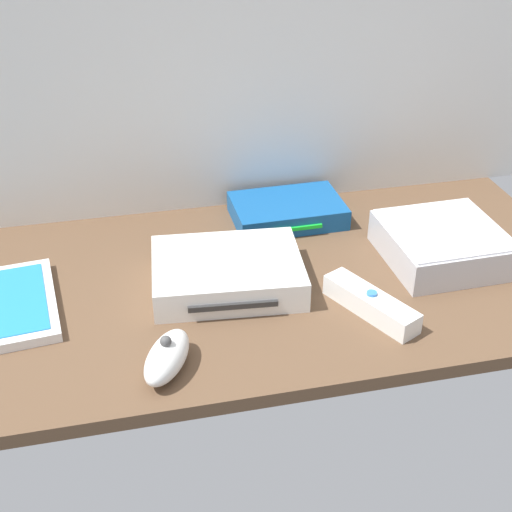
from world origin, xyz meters
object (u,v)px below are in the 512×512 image
object	(u,v)px
game_case	(4,306)
remote_nunchuk	(167,357)
mini_computer	(443,244)
game_console	(227,273)
remote_wand	(371,304)
network_router	(287,211)

from	to	relation	value
game_case	remote_nunchuk	world-z (taller)	remote_nunchuk
mini_computer	remote_nunchuk	bearing A→B (deg)	-159.31
mini_computer	game_case	size ratio (longest dim) A/B	0.86
game_console	remote_wand	size ratio (longest dim) A/B	1.50
game_console	remote_wand	world-z (taller)	game_console
game_console	game_case	xyz separation A→B (cm)	(-30.78, 0.57, -1.44)
game_case	remote_nunchuk	distance (cm)	26.47
game_case	remote_wand	distance (cm)	49.73
game_console	mini_computer	world-z (taller)	mini_computer
network_router	remote_nunchuk	bearing A→B (deg)	-126.64
game_case	remote_wand	size ratio (longest dim) A/B	1.37
network_router	remote_wand	world-z (taller)	same
game_case	network_router	bearing A→B (deg)	14.30
mini_computer	remote_nunchuk	xyz separation A→B (cm)	(-43.52, -16.44, -0.60)
network_router	remote_wand	distance (cm)	28.10
game_console	game_case	bearing A→B (deg)	-175.93
game_console	mini_computer	bearing A→B (deg)	5.28
game_console	game_case	world-z (taller)	game_console
mini_computer	network_router	world-z (taller)	mini_computer
mini_computer	remote_wand	xyz separation A→B (cm)	(-15.41, -10.79, -1.13)
mini_computer	remote_wand	world-z (taller)	mini_computer
mini_computer	remote_nunchuk	distance (cm)	46.52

